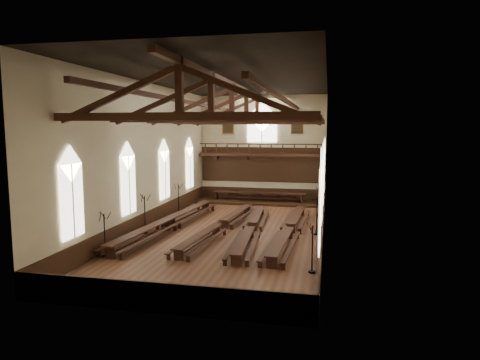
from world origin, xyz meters
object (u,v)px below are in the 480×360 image
object	(u,v)px
refectory_row_b	(221,224)
candelabrum_left_mid	(145,221)
candelabrum_left_near	(105,243)
candelabrum_right_far	(319,207)
refectory_row_a	(169,221)
candelabrum_right_near	(312,258)
high_table	(258,193)
candelabrum_left_far	(179,205)
candelabrum_right_mid	(316,224)
refectory_row_d	(290,228)
refectory_row_c	(251,227)
dais	(258,202)

from	to	relation	value
refectory_row_b	candelabrum_left_mid	xyz separation A→B (m)	(-4.79, -1.40, 0.30)
candelabrum_left_near	candelabrum_right_far	world-z (taller)	candelabrum_left_near
refectory_row_a	candelabrum_right_far	world-z (taller)	candelabrum_right_far
refectory_row_b	candelabrum_right_near	xyz separation A→B (m)	(6.31, -7.05, 0.25)
high_table	candelabrum_left_far	world-z (taller)	candelabrum_left_far
candelabrum_left_mid	refectory_row_a	bearing A→B (deg)	51.84
refectory_row_a	refectory_row_b	xyz separation A→B (m)	(3.68, -0.02, -0.07)
candelabrum_left_near	candelabrum_right_far	bearing A→B (deg)	50.19
candelabrum_left_far	candelabrum_right_mid	world-z (taller)	candelabrum_left_far
refectory_row_a	refectory_row_b	size ratio (longest dim) A/B	1.07
refectory_row_d	candelabrum_right_far	world-z (taller)	candelabrum_right_far
refectory_row_c	candelabrum_left_mid	world-z (taller)	candelabrum_left_mid
refectory_row_b	candelabrum_right_far	bearing A→B (deg)	46.83
refectory_row_b	candelabrum_right_mid	world-z (taller)	candelabrum_right_mid
refectory_row_d	candelabrum_right_far	distance (m)	7.12
refectory_row_b	candelabrum_left_near	bearing A→B (deg)	-126.00
candelabrum_left_far	candelabrum_right_mid	xyz separation A→B (m)	(11.10, -4.62, -0.03)
high_table	candelabrum_right_near	size ratio (longest dim) A/B	3.53
refectory_row_a	refectory_row_b	bearing A→B (deg)	-0.29
refectory_row_b	dais	world-z (taller)	refectory_row_b
high_table	candelabrum_left_far	bearing A→B (deg)	-130.33
dais	candelabrum_left_mid	world-z (taller)	candelabrum_left_mid
candelabrum_left_mid	refectory_row_d	bearing A→B (deg)	7.29
refectory_row_b	candelabrum_right_mid	xyz separation A→B (m)	(6.31, 0.46, 0.24)
refectory_row_b	refectory_row_d	distance (m)	4.64
candelabrum_left_near	candelabrum_right_near	distance (m)	11.11
candelabrum_left_near	candelabrum_right_mid	bearing A→B (deg)	32.44
refectory_row_b	candelabrum_right_far	size ratio (longest dim) A/B	6.05
refectory_row_b	refectory_row_c	distance (m)	2.12
candelabrum_left_far	candelabrum_right_near	world-z (taller)	candelabrum_left_far
refectory_row_c	candelabrum_right_mid	world-z (taller)	candelabrum_right_mid
high_table	refectory_row_d	bearing A→B (deg)	-71.39
refectory_row_b	refectory_row_c	bearing A→B (deg)	-7.72
candelabrum_right_far	candelabrum_right_mid	bearing A→B (deg)	-90.00
refectory_row_a	candelabrum_right_mid	world-z (taller)	candelabrum_right_mid
candelabrum_right_near	candelabrum_right_mid	distance (m)	7.51
dais	candelabrum_left_mid	size ratio (longest dim) A/B	4.33
candelabrum_left_far	candelabrum_right_far	distance (m)	11.22
refectory_row_c	candelabrum_left_far	bearing A→B (deg)	142.11
dais	candelabrum_left_mid	distance (m)	14.06
candelabrum_left_mid	candelabrum_right_near	world-z (taller)	candelabrum_left_mid
refectory_row_a	candelabrum_left_mid	xyz separation A→B (m)	(-1.11, -1.42, 0.23)
dais	high_table	size ratio (longest dim) A/B	1.32
refectory_row_b	candelabrum_left_far	xyz separation A→B (m)	(-4.79, 5.08, 0.26)
high_table	candelabrum_left_near	size ratio (longest dim) A/B	3.52
refectory_row_a	refectory_row_d	bearing A→B (deg)	-1.45
refectory_row_a	refectory_row_b	world-z (taller)	refectory_row_a
candelabrum_left_mid	candelabrum_left_far	world-z (taller)	candelabrum_left_mid
refectory_row_c	candelabrum_left_near	size ratio (longest dim) A/B	5.60
dais	candelabrum_right_near	distance (m)	19.42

